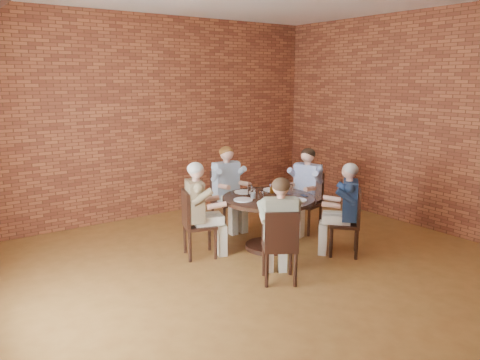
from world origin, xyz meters
TOP-DOWN VIEW (x-y plane):
  - floor at (0.00, 0.00)m, footprint 7.00×7.00m
  - wall_back at (0.00, 3.50)m, footprint 7.00×0.00m
  - wall_right at (3.25, 0.00)m, footprint 0.00×7.00m
  - dining_table at (0.59, 1.00)m, footprint 1.28×1.28m
  - chair_a at (1.63, 1.30)m, footprint 0.51×0.51m
  - diner_a at (1.55, 1.27)m, footprint 0.75×0.67m
  - chair_b at (0.64, 2.16)m, footprint 0.44×0.44m
  - diner_b at (0.64, 2.08)m, footprint 0.54×0.66m
  - chair_c at (-0.42, 1.33)m, footprint 0.51×0.51m
  - diner_c at (-0.34, 1.30)m, footprint 0.74×0.67m
  - chair_d at (-0.03, 0.01)m, footprint 0.54×0.54m
  - diner_d at (0.01, 0.07)m, footprint 0.73×0.76m
  - chair_e at (1.34, 0.17)m, footprint 0.55×0.55m
  - diner_e at (1.29, 0.23)m, footprint 0.76×0.77m
  - plate_a at (0.89, 1.29)m, footprint 0.26×0.26m
  - plate_b at (0.46, 1.42)m, footprint 0.26×0.26m
  - plate_c at (0.20, 1.06)m, footprint 0.26×0.26m
  - plate_d at (0.78, 0.62)m, footprint 0.26×0.26m
  - glass_a at (0.94, 0.94)m, footprint 0.07×0.07m
  - glass_b at (0.77, 1.15)m, footprint 0.07×0.07m
  - glass_c at (0.46, 1.25)m, footprint 0.07×0.07m
  - glass_d at (0.37, 1.06)m, footprint 0.07×0.07m
  - glass_e at (0.38, 0.90)m, footprint 0.07×0.07m
  - glass_f at (0.56, 0.67)m, footprint 0.07×0.07m
  - glass_g at (0.61, 0.76)m, footprint 0.07×0.07m
  - smartphone at (1.03, 0.75)m, footprint 0.08×0.13m

SIDE VIEW (x-z plane):
  - floor at x=0.00m, z-range 0.00..0.00m
  - chair_d at x=-0.03m, z-range 0.04..0.94m
  - chair_e at x=1.34m, z-range 0.04..0.94m
  - chair_c at x=-0.42m, z-range 0.04..0.95m
  - chair_a at x=1.63m, z-range 0.04..0.97m
  - chair_b at x=0.64m, z-range 0.04..0.97m
  - dining_table at x=0.59m, z-range 0.15..0.90m
  - diner_d at x=0.01m, z-range 0.00..1.26m
  - diner_e at x=1.29m, z-range 0.00..1.26m
  - diner_c at x=-0.34m, z-range 0.00..1.29m
  - diner_a at x=1.55m, z-range 0.00..1.31m
  - diner_b at x=0.64m, z-range 0.00..1.32m
  - smartphone at x=1.03m, z-range 0.75..0.76m
  - plate_a at x=0.89m, z-range 0.75..0.76m
  - plate_b at x=0.46m, z-range 0.75..0.76m
  - plate_c at x=0.20m, z-range 0.75..0.76m
  - plate_d at x=0.78m, z-range 0.75..0.76m
  - glass_a at x=0.94m, z-range 0.75..0.89m
  - glass_b at x=0.77m, z-range 0.75..0.89m
  - glass_c at x=0.46m, z-range 0.75..0.89m
  - glass_d at x=0.37m, z-range 0.75..0.89m
  - glass_e at x=0.38m, z-range 0.75..0.89m
  - glass_f at x=0.56m, z-range 0.75..0.89m
  - glass_g at x=0.61m, z-range 0.75..0.89m
  - wall_back at x=0.00m, z-range -1.80..5.20m
  - wall_right at x=3.25m, z-range -1.80..5.20m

